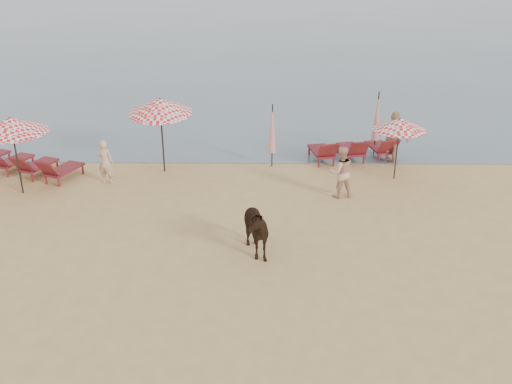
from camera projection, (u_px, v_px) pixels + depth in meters
ground at (253, 340)px, 11.70m from camera, size 120.00×120.00×0.00m
lounger_cluster_left at (21, 163)px, 19.74m from camera, size 4.30×3.02×0.63m
lounger_cluster_right at (353, 149)px, 20.94m from camera, size 3.25×2.30×0.65m
umbrella_open_left_a at (11, 125)px, 17.52m from camera, size 2.23×2.23×2.54m
umbrella_open_left_b at (160, 106)px, 19.21m from camera, size 2.15×2.19×2.74m
umbrella_open_right at (400, 124)px, 18.77m from camera, size 1.77×1.77×2.16m
umbrella_closed_left at (272, 129)px, 20.00m from camera, size 0.28×0.28×2.31m
umbrella_closed_right at (377, 116)px, 21.12m from camera, size 0.30×0.30×2.44m
cow at (251, 228)px, 14.66m from camera, size 1.32×1.87×1.44m
beachgoer_left at (105, 162)px, 18.92m from camera, size 0.61×0.46×1.51m
beachgoer_right_a at (341, 172)px, 17.86m from camera, size 0.94×0.81×1.69m
beachgoer_right_b at (394, 138)px, 20.52m from camera, size 1.18×1.09×1.94m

